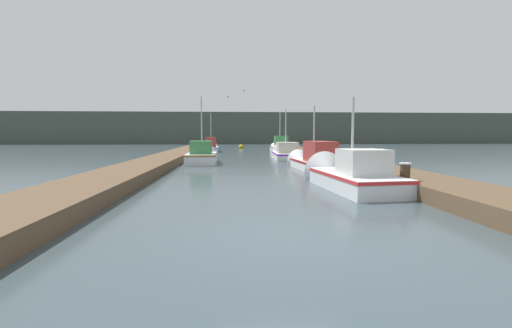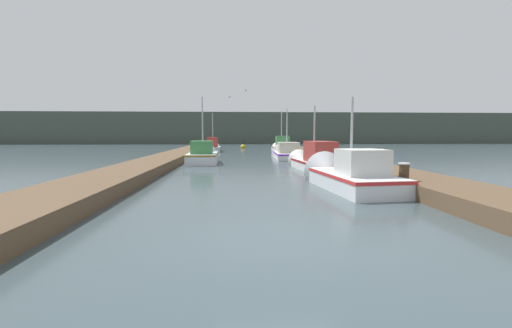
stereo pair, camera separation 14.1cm
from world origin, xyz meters
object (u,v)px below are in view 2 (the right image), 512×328
object	(u,v)px
fishing_boat_0	(347,175)
mooring_piling_2	(404,179)
fishing_boat_4	(281,148)
mooring_piling_1	(379,168)
seagull_lead	(246,91)
fishing_boat_1	(313,161)
mooring_piling_0	(205,145)
fishing_boat_5	(213,147)
seagull_1	(229,97)
fishing_boat_2	(203,155)
fishing_boat_3	(286,153)
channel_buoy	(243,147)

from	to	relation	value
fishing_boat_0	mooring_piling_2	xyz separation A→B (m)	(1.24, -1.50, 0.08)
fishing_boat_4	mooring_piling_2	size ratio (longest dim) A/B	5.54
mooring_piling_1	seagull_lead	bearing A→B (deg)	101.90
seagull_lead	fishing_boat_1	bearing A→B (deg)	-155.11
fishing_boat_0	mooring_piling_0	bearing A→B (deg)	99.67
fishing_boat_5	mooring_piling_2	xyz separation A→B (m)	(7.41, -25.90, 0.06)
seagull_1	seagull_lead	bearing A→B (deg)	82.20
mooring_piling_2	fishing_boat_2	bearing A→B (deg)	120.91
fishing_boat_5	seagull_lead	size ratio (longest dim) A/B	9.44
fishing_boat_1	fishing_boat_3	size ratio (longest dim) A/B	1.04
fishing_boat_2	mooring_piling_1	bearing A→B (deg)	-58.15
fishing_boat_0	seagull_1	size ratio (longest dim) A/B	8.89
fishing_boat_1	mooring_piling_1	world-z (taller)	fishing_boat_1
channel_buoy	seagull_lead	world-z (taller)	seagull_lead
fishing_boat_3	fishing_boat_5	bearing A→B (deg)	122.18
fishing_boat_0	fishing_boat_2	world-z (taller)	fishing_boat_2
fishing_boat_3	channel_buoy	world-z (taller)	fishing_boat_3
fishing_boat_0	mooring_piling_2	bearing A→B (deg)	-55.90
fishing_boat_0	fishing_boat_1	distance (m)	5.70
fishing_boat_2	seagull_1	xyz separation A→B (m)	(1.50, 8.08, 4.51)
fishing_boat_2	seagull_1	distance (m)	9.37
fishing_boat_1	mooring_piling_2	size ratio (longest dim) A/B	6.09
mooring_piling_1	channel_buoy	size ratio (longest dim) A/B	1.18
fishing_boat_1	fishing_boat_2	world-z (taller)	fishing_boat_2
seagull_lead	fishing_boat_2	bearing A→B (deg)	172.07
fishing_boat_1	fishing_boat_5	distance (m)	19.74
fishing_boat_1	seagull_lead	size ratio (longest dim) A/B	10.48
fishing_boat_4	fishing_boat_2	bearing A→B (deg)	-124.00
channel_buoy	fishing_boat_4	bearing A→B (deg)	-74.86
fishing_boat_1	mooring_piling_0	size ratio (longest dim) A/B	5.61
fishing_boat_3	seagull_1	world-z (taller)	seagull_1
fishing_boat_5	seagull_lead	bearing A→B (deg)	-62.25
mooring_piling_0	seagull_1	size ratio (longest dim) A/B	1.87
fishing_boat_4	mooring_piling_1	xyz separation A→B (m)	(0.78, -19.27, 0.17)
fishing_boat_1	fishing_boat_2	distance (m)	7.57
fishing_boat_2	mooring_piling_2	xyz separation A→B (m)	(7.09, -11.84, 0.03)
seagull_lead	fishing_boat_4	bearing A→B (deg)	-69.90
fishing_boat_4	mooring_piling_0	size ratio (longest dim) A/B	5.11
fishing_boat_3	mooring_piling_2	bearing A→B (deg)	-83.27
fishing_boat_2	seagull_lead	xyz separation A→B (m)	(2.94, 8.28, 5.07)
fishing_boat_1	mooring_piling_0	world-z (taller)	fishing_boat_1
fishing_boat_3	fishing_boat_5	distance (m)	12.21
fishing_boat_4	fishing_boat_0	bearing A→B (deg)	-89.84
channel_buoy	fishing_boat_3	bearing A→B (deg)	-80.42
fishing_boat_2	fishing_boat_5	distance (m)	14.07
fishing_boat_1	fishing_boat_5	world-z (taller)	fishing_boat_5
fishing_boat_0	seagull_lead	bearing A→B (deg)	93.43
fishing_boat_3	mooring_piling_2	world-z (taller)	fishing_boat_3
fishing_boat_0	fishing_boat_4	xyz separation A→B (m)	(0.27, 19.09, 0.09)
fishing_boat_4	mooring_piling_2	xyz separation A→B (m)	(0.97, -20.59, -0.01)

